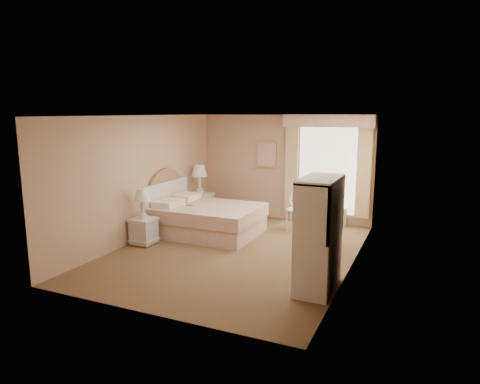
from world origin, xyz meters
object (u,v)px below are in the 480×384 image
at_px(nightstand_near, 143,224).
at_px(nightstand_far, 200,199).
at_px(armoire, 319,244).
at_px(bed, 204,218).
at_px(round_table, 321,213).
at_px(cafe_chair, 296,207).

bearing_deg(nightstand_near, nightstand_far, 90.00).
bearing_deg(armoire, nightstand_near, 168.65).
bearing_deg(bed, round_table, 21.41).
distance_m(bed, round_table, 2.48).
bearing_deg(nightstand_near, cafe_chair, 45.08).
height_order(nightstand_far, armoire, armoire).
distance_m(round_table, cafe_chair, 0.73).
xyz_separation_m(nightstand_near, cafe_chair, (2.38, 2.39, 0.08)).
bearing_deg(cafe_chair, nightstand_near, -136.60).
bearing_deg(cafe_chair, armoire, -69.56).
relative_size(nightstand_near, cafe_chair, 1.29).
height_order(nightstand_near, nightstand_far, nightstand_far).
xyz_separation_m(nightstand_near, round_table, (3.03, 2.04, 0.06)).
bearing_deg(bed, nightstand_far, 122.96).
height_order(round_table, cafe_chair, cafe_chair).
xyz_separation_m(bed, cafe_chair, (1.66, 1.26, 0.14)).
relative_size(bed, cafe_chair, 2.52).
bearing_deg(round_table, cafe_chair, 151.51).
relative_size(bed, round_table, 2.99).
distance_m(nightstand_near, armoire, 3.73).
bearing_deg(nightstand_far, round_table, -3.88).
relative_size(nightstand_near, round_table, 1.53).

